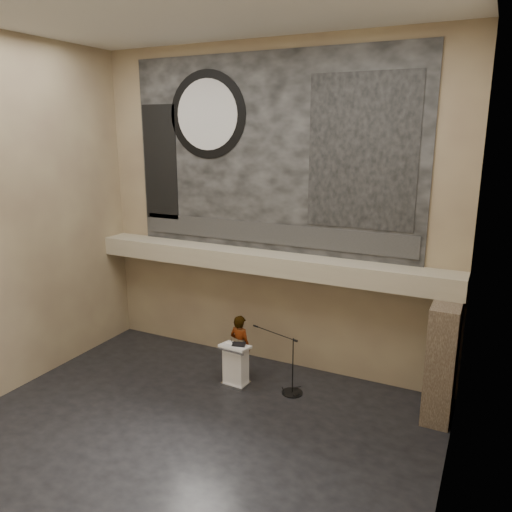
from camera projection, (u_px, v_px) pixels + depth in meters
The scene contains 19 objects.
floor at pixel (190, 434), 10.67m from camera, with size 10.00×10.00×0.00m, color black.
wall_back at pixel (269, 211), 13.11m from camera, with size 10.00×0.02×8.50m, color #77604B.
wall_left at pixel (6, 220), 11.76m from camera, with size 0.02×8.00×8.50m, color #77604B.
wall_right at pixel (461, 271), 7.49m from camera, with size 0.02×8.00×8.50m, color #77604B.
soffit at pixel (263, 262), 13.08m from camera, with size 10.00×0.80×0.50m, color tan.
sprinkler_left at pixel (210, 265), 13.79m from camera, with size 0.04×0.04×0.06m, color #B2893D.
sprinkler_right at pixel (331, 282), 12.29m from camera, with size 0.04×0.04×0.06m, color #B2893D.
banner at pixel (269, 155), 12.73m from camera, with size 8.00×0.05×5.00m, color black.
banner_text_strip at pixel (268, 233), 13.20m from camera, with size 7.76×0.02×0.55m, color #2A2A2A.
banner_clock_rim at pixel (207, 115), 13.21m from camera, with size 2.30×2.30×0.02m, color black.
banner_clock_face at pixel (207, 115), 13.20m from camera, with size 1.84×1.84×0.02m, color silver.
banner_building_print at pixel (362, 152), 11.64m from camera, with size 2.60×0.02×3.60m, color black.
banner_brick_print at pixel (160, 163), 14.22m from camera, with size 1.10×0.02×3.20m, color black.
stone_pier at pixel (442, 360), 11.10m from camera, with size 0.60×1.40×2.70m, color #45372A.
lectern at pixel (236, 365), 12.58m from camera, with size 0.74×0.55×1.13m.
binder at pixel (239, 344), 12.43m from camera, with size 0.33×0.26×0.04m, color black.
papers at pixel (229, 344), 12.48m from camera, with size 0.21×0.29×0.01m, color white.
speaker_person at pixel (240, 346), 12.95m from camera, with size 0.62×0.41×1.70m, color silver.
mic_stand at pixel (291, 384), 12.30m from camera, with size 1.52×0.66×1.46m.
Camera 1 is at (5.41, -7.83, 6.32)m, focal length 35.00 mm.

